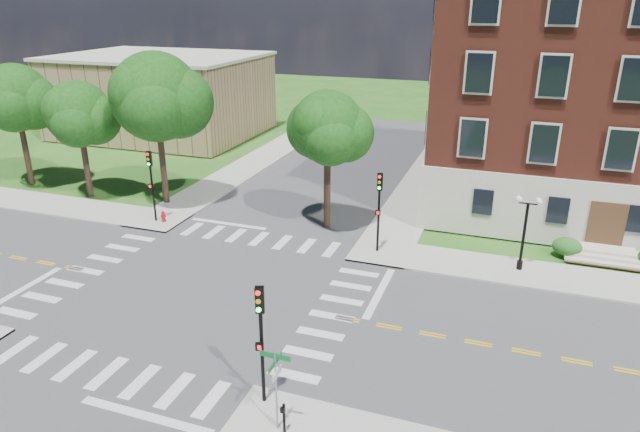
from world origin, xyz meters
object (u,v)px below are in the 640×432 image
(traffic_signal_se, at_px, (261,330))
(fire_hydrant, at_px, (163,217))
(traffic_signal_ne, at_px, (379,202))
(push_button_post, at_px, (284,417))
(twin_lamp_west, at_px, (525,229))
(traffic_signal_nw, at_px, (151,177))
(street_sign_pole, at_px, (276,376))

(traffic_signal_se, height_order, fire_hydrant, traffic_signal_se)
(traffic_signal_ne, bearing_deg, push_button_post, -87.64)
(twin_lamp_west, distance_m, push_button_post, 17.72)
(traffic_signal_nw, relative_size, push_button_post, 4.00)
(traffic_signal_nw, relative_size, fire_hydrant, 6.40)
(twin_lamp_west, distance_m, street_sign_pole, 17.65)
(traffic_signal_nw, bearing_deg, push_button_post, -44.27)
(traffic_signal_nw, height_order, fire_hydrant, traffic_signal_nw)
(traffic_signal_ne, height_order, traffic_signal_nw, same)
(traffic_signal_nw, distance_m, twin_lamp_west, 23.23)
(street_sign_pole, height_order, fire_hydrant, street_sign_pole)
(traffic_signal_se, distance_m, street_sign_pole, 1.80)
(twin_lamp_west, relative_size, push_button_post, 3.53)
(traffic_signal_se, height_order, push_button_post, traffic_signal_se)
(street_sign_pole, relative_size, fire_hydrant, 4.13)
(twin_lamp_west, xyz_separation_m, push_button_post, (-7.36, -16.03, -1.73))
(traffic_signal_se, height_order, twin_lamp_west, traffic_signal_se)
(twin_lamp_west, height_order, fire_hydrant, twin_lamp_west)
(traffic_signal_nw, distance_m, push_button_post, 22.27)
(traffic_signal_ne, distance_m, traffic_signal_nw, 15.21)
(traffic_signal_se, xyz_separation_m, push_button_post, (1.37, -1.29, -2.39))
(street_sign_pole, xyz_separation_m, push_button_post, (0.31, -0.13, -1.51))
(traffic_signal_se, height_order, traffic_signal_nw, same)
(traffic_signal_ne, distance_m, street_sign_pole, 15.60)
(traffic_signal_se, distance_m, push_button_post, 3.04)
(traffic_signal_ne, bearing_deg, street_sign_pole, -88.74)
(traffic_signal_ne, height_order, street_sign_pole, traffic_signal_ne)
(push_button_post, bearing_deg, traffic_signal_se, 136.57)
(traffic_signal_nw, distance_m, street_sign_pole, 21.84)
(twin_lamp_west, bearing_deg, fire_hydrant, -178.70)
(traffic_signal_se, relative_size, traffic_signal_ne, 1.00)
(traffic_signal_nw, xyz_separation_m, push_button_post, (15.85, -15.45, -2.39))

